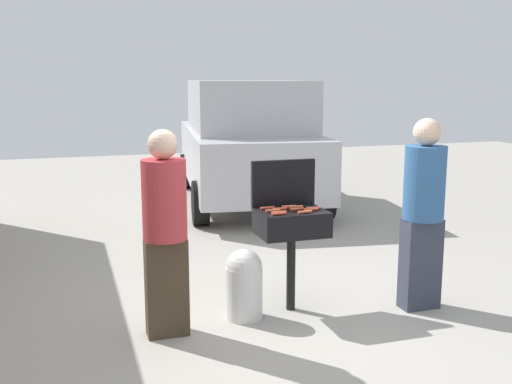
# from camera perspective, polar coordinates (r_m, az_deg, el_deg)

# --- Properties ---
(ground_plane) EXTENTS (24.00, 24.00, 0.00)m
(ground_plane) POSITION_cam_1_polar(r_m,az_deg,el_deg) (5.41, 2.04, -11.78)
(ground_plane) COLOR #9E998E
(bbq_grill) EXTENTS (0.60, 0.44, 0.91)m
(bbq_grill) POSITION_cam_1_polar(r_m,az_deg,el_deg) (5.39, 3.33, -3.21)
(bbq_grill) COLOR black
(bbq_grill) RESTS_ON ground
(grill_lid_open) EXTENTS (0.60, 0.05, 0.42)m
(grill_lid_open) POSITION_cam_1_polar(r_m,az_deg,el_deg) (5.52, 2.56, 0.86)
(grill_lid_open) COLOR black
(grill_lid_open) RESTS_ON bbq_grill
(hot_dog_0) EXTENTS (0.13, 0.04, 0.03)m
(hot_dog_0) POSITION_cam_1_polar(r_m,az_deg,el_deg) (5.25, 4.60, -1.87)
(hot_dog_0) COLOR #C6593D
(hot_dog_0) RESTS_ON bbq_grill
(hot_dog_1) EXTENTS (0.13, 0.04, 0.03)m
(hot_dog_1) POSITION_cam_1_polar(r_m,az_deg,el_deg) (5.35, 3.85, -1.61)
(hot_dog_1) COLOR #AD4228
(hot_dog_1) RESTS_ON bbq_grill
(hot_dog_2) EXTENTS (0.13, 0.03, 0.03)m
(hot_dog_2) POSITION_cam_1_polar(r_m,az_deg,el_deg) (5.22, 2.13, -1.91)
(hot_dog_2) COLOR #AD4228
(hot_dog_2) RESTS_ON bbq_grill
(hot_dog_3) EXTENTS (0.13, 0.03, 0.03)m
(hot_dog_3) POSITION_cam_1_polar(r_m,az_deg,el_deg) (5.46, 3.08, -1.37)
(hot_dog_3) COLOR #C6593D
(hot_dog_3) RESTS_ON bbq_grill
(hot_dog_4) EXTENTS (0.13, 0.04, 0.03)m
(hot_dog_4) POSITION_cam_1_polar(r_m,az_deg,el_deg) (5.41, 5.38, -1.51)
(hot_dog_4) COLOR #C6593D
(hot_dog_4) RESTS_ON bbq_grill
(hot_dog_5) EXTENTS (0.13, 0.03, 0.03)m
(hot_dog_5) POSITION_cam_1_polar(r_m,az_deg,el_deg) (5.35, 5.16, -1.64)
(hot_dog_5) COLOR #B74C33
(hot_dog_5) RESTS_ON bbq_grill
(hot_dog_6) EXTENTS (0.13, 0.03, 0.03)m
(hot_dog_6) POSITION_cam_1_polar(r_m,az_deg,el_deg) (5.36, 2.23, -1.59)
(hot_dog_6) COLOR #AD4228
(hot_dog_6) RESTS_ON bbq_grill
(hot_dog_7) EXTENTS (0.13, 0.03, 0.03)m
(hot_dog_7) POSITION_cam_1_polar(r_m,az_deg,el_deg) (5.17, 2.18, -2.04)
(hot_dog_7) COLOR #AD4228
(hot_dog_7) RESTS_ON bbq_grill
(hot_dog_8) EXTENTS (0.13, 0.03, 0.03)m
(hot_dog_8) POSITION_cam_1_polar(r_m,az_deg,el_deg) (5.45, 3.72, -1.40)
(hot_dog_8) COLOR #C6593D
(hot_dog_8) RESTS_ON bbq_grill
(hot_dog_9) EXTENTS (0.13, 0.03, 0.03)m
(hot_dog_9) POSITION_cam_1_polar(r_m,az_deg,el_deg) (5.29, 1.61, -1.74)
(hot_dog_9) COLOR #B74C33
(hot_dog_9) RESTS_ON bbq_grill
(hot_dog_10) EXTENTS (0.13, 0.04, 0.03)m
(hot_dog_10) POSITION_cam_1_polar(r_m,az_deg,el_deg) (5.39, 1.04, -1.50)
(hot_dog_10) COLOR #AD4228
(hot_dog_10) RESTS_ON bbq_grill
(propane_tank) EXTENTS (0.32, 0.32, 0.62)m
(propane_tank) POSITION_cam_1_polar(r_m,az_deg,el_deg) (5.32, -1.13, -8.46)
(propane_tank) COLOR silver
(propane_tank) RESTS_ON ground
(person_left) EXTENTS (0.35, 0.35, 1.67)m
(person_left) POSITION_cam_1_polar(r_m,az_deg,el_deg) (4.87, -8.51, -3.18)
(person_left) COLOR #3F3323
(person_left) RESTS_ON ground
(person_right) EXTENTS (0.36, 0.36, 1.72)m
(person_right) POSITION_cam_1_polar(r_m,az_deg,el_deg) (5.59, 15.37, -1.39)
(person_right) COLOR #333847
(person_right) RESTS_ON ground
(parked_minivan) EXTENTS (2.51, 4.62, 2.02)m
(parked_minivan) POSITION_cam_1_polar(r_m,az_deg,el_deg) (10.10, -0.87, 4.74)
(parked_minivan) COLOR #B7B7BC
(parked_minivan) RESTS_ON ground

